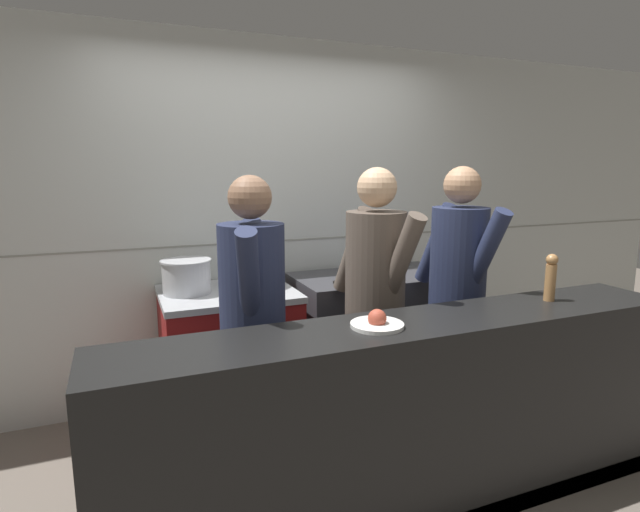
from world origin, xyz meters
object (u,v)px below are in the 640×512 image
(mixing_bowl_steel, at_px, (389,268))
(chef_head_cook, at_px, (253,319))
(sauce_pot, at_px, (255,273))
(oven_range, at_px, (230,356))
(plated_dish_main, at_px, (377,323))
(pepper_mill, at_px, (551,276))
(stock_pot, at_px, (186,276))
(chef_sous, at_px, (375,299))
(chef_line, at_px, (457,288))
(chefs_knife, at_px, (355,280))

(mixing_bowl_steel, xyz_separation_m, chef_head_cook, (-1.23, -0.72, -0.03))
(sauce_pot, xyz_separation_m, mixing_bowl_steel, (1.00, -0.08, -0.03))
(oven_range, bearing_deg, mixing_bowl_steel, -0.73)
(mixing_bowl_steel, relative_size, plated_dish_main, 0.87)
(plated_dish_main, distance_m, pepper_mill, 1.08)
(stock_pot, bearing_deg, pepper_mill, -35.95)
(chef_sous, bearing_deg, stock_pot, 130.52)
(oven_range, bearing_deg, chef_line, -27.66)
(stock_pot, xyz_separation_m, plated_dish_main, (0.66, -1.30, -0.01))
(chefs_knife, distance_m, chef_sous, 0.57)
(chefs_knife, xyz_separation_m, chef_head_cook, (-0.88, -0.60, 0.00))
(chefs_knife, height_order, chef_sous, chef_sous)
(stock_pot, bearing_deg, sauce_pot, 2.63)
(sauce_pot, distance_m, mixing_bowl_steel, 1.00)
(chefs_knife, relative_size, plated_dish_main, 1.69)
(chef_head_cook, bearing_deg, sauce_pot, 92.36)
(mixing_bowl_steel, bearing_deg, pepper_mill, -76.76)
(pepper_mill, bearing_deg, stock_pot, 144.05)
(chefs_knife, height_order, pepper_mill, pepper_mill)
(mixing_bowl_steel, distance_m, plated_dish_main, 1.48)
(stock_pot, xyz_separation_m, mixing_bowl_steel, (1.45, -0.05, -0.05))
(chefs_knife, height_order, plated_dish_main, plated_dish_main)
(mixing_bowl_steel, height_order, chefs_knife, mixing_bowl_steel)
(oven_range, xyz_separation_m, chef_head_cook, (-0.02, -0.74, 0.47))
(oven_range, xyz_separation_m, pepper_mill, (1.49, -1.22, 0.67))
(chef_sous, xyz_separation_m, chef_line, (0.59, 0.01, 0.00))
(pepper_mill, xyz_separation_m, chef_line, (-0.19, 0.54, -0.17))
(chef_head_cook, relative_size, chef_sous, 0.98)
(oven_range, bearing_deg, sauce_pot, 16.47)
(chefs_knife, bearing_deg, chef_line, -50.89)
(sauce_pot, relative_size, plated_dish_main, 1.44)
(chef_head_cook, relative_size, chef_line, 0.98)
(chef_head_cook, distance_m, chef_sous, 0.74)
(pepper_mill, xyz_separation_m, chef_head_cook, (-1.51, 0.48, -0.20))
(oven_range, xyz_separation_m, chefs_knife, (0.86, -0.14, 0.47))
(sauce_pot, distance_m, pepper_mill, 1.82)
(stock_pot, xyz_separation_m, chef_sous, (0.96, -0.73, -0.07))
(sauce_pot, relative_size, chef_line, 0.21)
(plated_dish_main, height_order, pepper_mill, pepper_mill)
(stock_pot, bearing_deg, chef_head_cook, -73.75)
(pepper_mill, distance_m, chef_line, 0.60)
(oven_range, relative_size, pepper_mill, 3.51)
(sauce_pot, bearing_deg, stock_pot, -177.37)
(mixing_bowl_steel, xyz_separation_m, chef_sous, (-0.49, -0.68, -0.01))
(chef_head_cook, distance_m, chef_line, 1.33)
(mixing_bowl_steel, bearing_deg, chef_head_cook, -149.49)
(pepper_mill, bearing_deg, sauce_pot, 135.07)
(mixing_bowl_steel, height_order, chef_sous, chef_sous)
(chef_head_cook, bearing_deg, chef_sous, 21.86)
(pepper_mill, xyz_separation_m, chef_sous, (-0.77, 0.53, -0.18))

